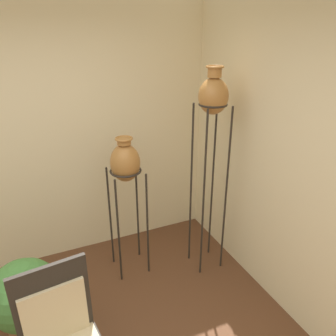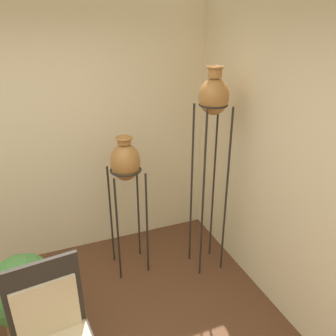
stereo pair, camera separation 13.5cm
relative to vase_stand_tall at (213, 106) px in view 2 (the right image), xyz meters
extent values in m
cube|color=beige|center=(-1.64, 0.85, -0.39)|extent=(7.94, 0.06, 2.70)
cylinder|color=#28231E|center=(-0.13, -0.13, -0.87)|extent=(0.02, 0.02, 1.74)
cylinder|color=#28231E|center=(0.13, -0.13, -0.87)|extent=(0.02, 0.02, 1.74)
cylinder|color=#28231E|center=(-0.13, 0.13, -0.87)|extent=(0.02, 0.02, 1.74)
cylinder|color=#28231E|center=(0.13, 0.13, -0.87)|extent=(0.02, 0.02, 1.74)
torus|color=#28231E|center=(0.00, 0.00, 0.01)|extent=(0.26, 0.26, 0.02)
ellipsoid|color=#A87038|center=(0.00, 0.00, 0.08)|extent=(0.27, 0.27, 0.32)
cylinder|color=#A87038|center=(0.00, 0.00, 0.29)|extent=(0.12, 0.12, 0.09)
torus|color=#A87038|center=(0.00, 0.00, 0.33)|extent=(0.16, 0.16, 0.02)
cylinder|color=#28231E|center=(-0.91, 0.12, -1.17)|extent=(0.02, 0.02, 1.13)
cylinder|color=#28231E|center=(-0.61, 0.12, -1.17)|extent=(0.02, 0.02, 1.13)
cylinder|color=#28231E|center=(-0.91, 0.41, -1.17)|extent=(0.02, 0.02, 1.13)
cylinder|color=#28231E|center=(-0.61, 0.41, -1.17)|extent=(0.02, 0.02, 1.13)
torus|color=#28231E|center=(-0.76, 0.27, -0.61)|extent=(0.30, 0.30, 0.02)
ellipsoid|color=#A87038|center=(-0.76, 0.27, -0.53)|extent=(0.28, 0.28, 0.37)
cylinder|color=#A87038|center=(-0.76, 0.27, -0.32)|extent=(0.13, 0.13, 0.05)
torus|color=#A87038|center=(-0.76, 0.27, -0.29)|extent=(0.17, 0.17, 0.02)
cube|color=#28231E|center=(-1.58, -0.78, -0.95)|extent=(0.46, 0.08, 0.60)
cube|color=beige|center=(-1.58, -0.81, -1.01)|extent=(0.39, 0.07, 0.42)
cylinder|color=olive|center=(-1.77, -0.23, -1.62)|extent=(0.36, 0.36, 0.24)
torus|color=olive|center=(-1.77, -0.23, -1.49)|extent=(0.39, 0.39, 0.02)
sphere|color=#47843D|center=(-1.77, -0.23, -1.28)|extent=(0.56, 0.56, 0.56)
camera|label=1|loc=(-1.56, -2.48, 0.64)|focal=35.00mm
camera|label=2|loc=(-1.44, -2.53, 0.64)|focal=35.00mm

